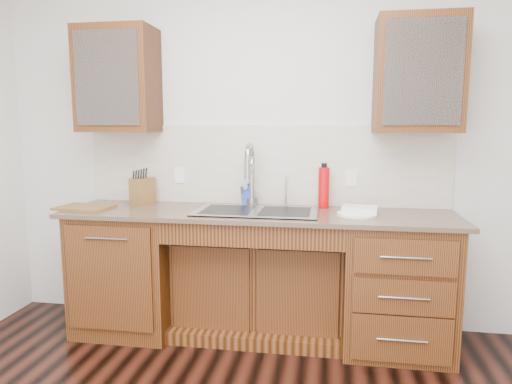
% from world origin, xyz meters
% --- Properties ---
extents(wall_back, '(4.00, 0.10, 2.70)m').
position_xyz_m(wall_back, '(0.00, 1.80, 1.35)').
color(wall_back, silver).
rests_on(wall_back, ground).
extents(base_cabinet_left, '(0.70, 0.62, 0.88)m').
position_xyz_m(base_cabinet_left, '(-0.95, 1.44, 0.44)').
color(base_cabinet_left, '#593014').
rests_on(base_cabinet_left, ground).
extents(base_cabinet_center, '(1.20, 0.44, 0.70)m').
position_xyz_m(base_cabinet_center, '(0.00, 1.53, 0.35)').
color(base_cabinet_center, '#593014').
rests_on(base_cabinet_center, ground).
extents(base_cabinet_right, '(0.70, 0.62, 0.88)m').
position_xyz_m(base_cabinet_right, '(0.95, 1.44, 0.44)').
color(base_cabinet_right, '#593014').
rests_on(base_cabinet_right, ground).
extents(countertop, '(2.70, 0.65, 0.03)m').
position_xyz_m(countertop, '(0.00, 1.43, 0.90)').
color(countertop, '#84705B').
rests_on(countertop, base_cabinet_left).
extents(backsplash, '(2.70, 0.02, 0.59)m').
position_xyz_m(backsplash, '(0.00, 1.74, 1.21)').
color(backsplash, beige).
rests_on(backsplash, wall_back).
extents(sink, '(0.84, 0.46, 0.19)m').
position_xyz_m(sink, '(0.00, 1.41, 0.83)').
color(sink, '#9E9EA5').
rests_on(sink, countertop).
extents(faucet, '(0.04, 0.04, 0.40)m').
position_xyz_m(faucet, '(-0.07, 1.64, 1.11)').
color(faucet, '#999993').
rests_on(faucet, countertop).
extents(filter_tap, '(0.02, 0.02, 0.24)m').
position_xyz_m(filter_tap, '(0.18, 1.65, 1.03)').
color(filter_tap, '#999993').
rests_on(filter_tap, countertop).
extents(upper_cabinet_left, '(0.55, 0.34, 0.75)m').
position_xyz_m(upper_cabinet_left, '(-1.05, 1.58, 1.83)').
color(upper_cabinet_left, '#593014').
rests_on(upper_cabinet_left, wall_back).
extents(upper_cabinet_right, '(0.55, 0.34, 0.75)m').
position_xyz_m(upper_cabinet_right, '(1.05, 1.58, 1.83)').
color(upper_cabinet_right, '#593014').
rests_on(upper_cabinet_right, wall_back).
extents(outlet_left, '(0.08, 0.01, 0.12)m').
position_xyz_m(outlet_left, '(-0.65, 1.73, 1.12)').
color(outlet_left, white).
rests_on(outlet_left, backsplash).
extents(outlet_right, '(0.08, 0.01, 0.12)m').
position_xyz_m(outlet_right, '(0.65, 1.73, 1.12)').
color(outlet_right, white).
rests_on(outlet_right, backsplash).
extents(soap_bottle, '(0.09, 0.09, 0.17)m').
position_xyz_m(soap_bottle, '(-0.10, 1.67, 0.99)').
color(soap_bottle, blue).
rests_on(soap_bottle, countertop).
extents(water_bottle, '(0.10, 0.10, 0.29)m').
position_xyz_m(water_bottle, '(0.45, 1.65, 1.06)').
color(water_bottle, '#BF0509').
rests_on(water_bottle, countertop).
extents(plate, '(0.34, 0.34, 0.01)m').
position_xyz_m(plate, '(0.68, 1.40, 0.92)').
color(plate, white).
rests_on(plate, countertop).
extents(dish_towel, '(0.25, 0.20, 0.04)m').
position_xyz_m(dish_towel, '(0.70, 1.45, 0.94)').
color(dish_towel, white).
rests_on(dish_towel, plate).
extents(knife_block, '(0.16, 0.20, 0.20)m').
position_xyz_m(knife_block, '(-0.89, 1.58, 1.01)').
color(knife_block, brown).
rests_on(knife_block, countertop).
extents(cutting_board, '(0.40, 0.30, 0.02)m').
position_xyz_m(cutting_board, '(-1.23, 1.34, 0.92)').
color(cutting_board, brown).
rests_on(cutting_board, countertop).
extents(cup_left_a, '(0.14, 0.14, 0.09)m').
position_xyz_m(cup_left_a, '(-1.18, 1.58, 1.77)').
color(cup_left_a, white).
rests_on(cup_left_a, upper_cabinet_left).
extents(cup_left_b, '(0.12, 0.12, 0.09)m').
position_xyz_m(cup_left_b, '(-0.99, 1.58, 1.77)').
color(cup_left_b, white).
rests_on(cup_left_b, upper_cabinet_left).
extents(cup_right_a, '(0.12, 0.12, 0.09)m').
position_xyz_m(cup_right_a, '(0.98, 1.58, 1.77)').
color(cup_right_a, white).
rests_on(cup_right_a, upper_cabinet_right).
extents(cup_right_b, '(0.15, 0.15, 0.10)m').
position_xyz_m(cup_right_b, '(1.19, 1.58, 1.78)').
color(cup_right_b, white).
rests_on(cup_right_b, upper_cabinet_right).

